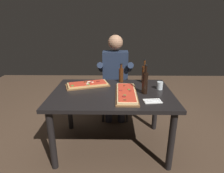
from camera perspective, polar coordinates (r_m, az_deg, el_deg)
name	(u,v)px	position (r m, az deg, el deg)	size (l,w,h in m)	color
ground_plane	(112,145)	(2.55, -0.02, -17.36)	(6.40, 6.40, 0.00)	#4C3828
dining_table	(112,99)	(2.22, -0.02, -3.97)	(1.40, 0.96, 0.74)	black
pizza_rectangular_front	(88,84)	(2.40, -7.45, 0.63)	(0.58, 0.39, 0.05)	brown
pizza_rectangular_left	(126,93)	(2.10, 4.38, -2.07)	(0.24, 0.64, 0.05)	brown
wine_bottle_dark	(144,74)	(2.51, 9.75, 3.87)	(0.06, 0.06, 0.31)	#47230F
oil_bottle_amber	(121,75)	(2.51, 2.80, 3.64)	(0.06, 0.06, 0.25)	#47230F
vinegar_bottle_green	(145,82)	(2.13, 10.03, 1.28)	(0.06, 0.06, 0.34)	black
tumbler_near_camera	(160,86)	(2.33, 14.37, 0.14)	(0.07, 0.07, 0.09)	silver
napkin_cutlery_set	(153,101)	(1.98, 12.26, -4.36)	(0.19, 0.13, 0.01)	white
diner_chair	(115,87)	(3.07, 0.96, -0.25)	(0.44, 0.44, 0.87)	black
seated_diner	(115,74)	(2.88, 0.99, 3.72)	(0.53, 0.41, 1.33)	#23232D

